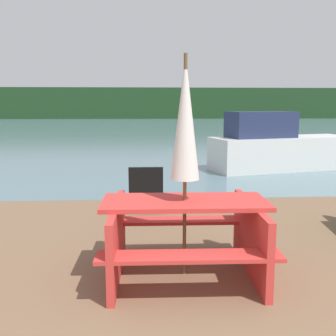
% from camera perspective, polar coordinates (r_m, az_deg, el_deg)
% --- Properties ---
extents(water, '(60.00, 50.00, 0.00)m').
position_cam_1_polar(water, '(32.16, -3.08, 5.99)').
color(water, slate).
rests_on(water, ground_plane).
extents(far_treeline, '(80.00, 1.60, 4.00)m').
position_cam_1_polar(far_treeline, '(52.12, -3.33, 9.37)').
color(far_treeline, '#1E3D1E').
rests_on(far_treeline, water).
extents(picnic_table_red, '(1.69, 1.42, 0.78)m').
position_cam_1_polar(picnic_table_red, '(4.06, 2.40, -9.07)').
color(picnic_table_red, red).
rests_on(picnic_table_red, ground_plane).
extents(umbrella_white, '(0.29, 0.29, 2.22)m').
position_cam_1_polar(umbrella_white, '(3.86, 2.51, 7.11)').
color(umbrella_white, brown).
rests_on(umbrella_white, ground_plane).
extents(boat, '(4.14, 2.18, 1.56)m').
position_cam_1_polar(boat, '(11.07, 15.76, 2.85)').
color(boat, silver).
rests_on(boat, water).
extents(signboard, '(0.55, 0.08, 0.75)m').
position_cam_1_polar(signboard, '(6.33, -3.22, -3.26)').
color(signboard, black).
rests_on(signboard, ground_plane).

